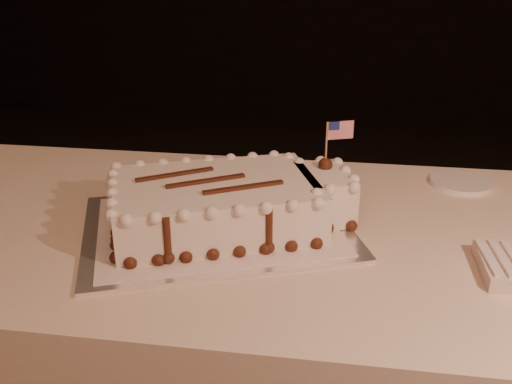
# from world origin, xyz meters

# --- Properties ---
(banquet_table) EXTENTS (2.40, 0.80, 0.75)m
(banquet_table) POSITION_xyz_m (0.00, 0.60, 0.38)
(banquet_table) COLOR beige
(banquet_table) RESTS_ON ground
(cake_board) EXTENTS (0.63, 0.55, 0.01)m
(cake_board) POSITION_xyz_m (-0.23, 0.57, 0.75)
(cake_board) COLOR white
(cake_board) RESTS_ON banquet_table
(doily) EXTENTS (0.56, 0.50, 0.00)m
(doily) POSITION_xyz_m (-0.23, 0.57, 0.76)
(doily) COLOR white
(doily) RESTS_ON cake_board
(sheet_cake) EXTENTS (0.52, 0.39, 0.20)m
(sheet_cake) POSITION_xyz_m (-0.20, 0.58, 0.81)
(sheet_cake) COLOR white
(sheet_cake) RESTS_ON doily
(side_plate) EXTENTS (0.15, 0.15, 0.01)m
(side_plate) POSITION_xyz_m (0.30, 0.88, 0.76)
(side_plate) COLOR white
(side_plate) RESTS_ON banquet_table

